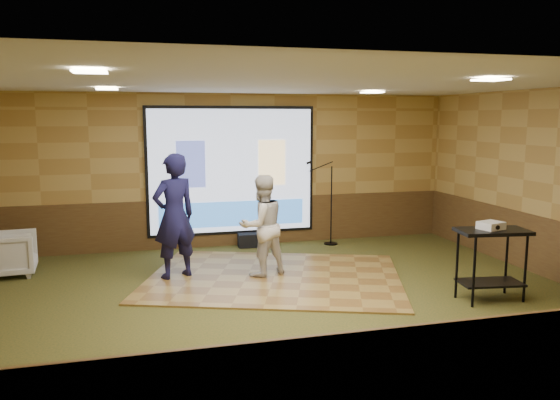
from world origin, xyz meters
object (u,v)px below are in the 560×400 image
object	(u,v)px
dance_floor	(274,277)
mic_stand	(328,220)
player_left	(174,216)
projector_screen	(232,172)
av_table	(492,250)
player_right	(262,225)
banquet_chair	(10,254)
duffel_bag	(249,240)
projector	(491,225)

from	to	relation	value
dance_floor	mic_stand	distance (m)	2.61
dance_floor	player_left	size ratio (longest dim) A/B	2.01
projector_screen	av_table	world-z (taller)	projector_screen
player_right	player_left	bearing A→B (deg)	-28.33
banquet_chair	duffel_bag	distance (m)	4.24
duffel_bag	dance_floor	bearing A→B (deg)	-90.78
player_right	mic_stand	world-z (taller)	mic_stand
projector_screen	mic_stand	xyz separation A→B (m)	(1.88, -0.39, -0.98)
dance_floor	player_right	distance (m)	0.85
projector_screen	av_table	bearing A→B (deg)	-54.97
dance_floor	player_right	xyz separation A→B (m)	(-0.17, 0.13, 0.82)
projector_screen	player_left	bearing A→B (deg)	-122.22
player_right	projector	distance (m)	3.40
player_right	banquet_chair	world-z (taller)	player_right
player_right	mic_stand	size ratio (longest dim) A/B	0.95
player_left	projector_screen	bearing A→B (deg)	-145.93
dance_floor	mic_stand	xyz separation A→B (m)	(1.62, 1.98, 0.48)
projector_screen	player_right	xyz separation A→B (m)	(0.09, -2.24, -0.64)
av_table	duffel_bag	xyz separation A→B (m)	(-2.63, 3.98, -0.58)
projector_screen	duffel_bag	distance (m)	1.39
projector_screen	projector	world-z (taller)	projector_screen
av_table	duffel_bag	distance (m)	4.80
projector_screen	mic_stand	distance (m)	2.16
projector	projector_screen	bearing A→B (deg)	109.24
player_right	banquet_chair	size ratio (longest dim) A/B	2.07
dance_floor	duffel_bag	xyz separation A→B (m)	(0.03, 2.18, 0.12)
projector_screen	player_left	world-z (taller)	projector_screen
projector_screen	duffel_bag	xyz separation A→B (m)	(0.29, -0.19, -1.34)
mic_stand	banquet_chair	world-z (taller)	mic_stand
player_right	duffel_bag	world-z (taller)	player_right
mic_stand	projector	bearing A→B (deg)	-82.27
projector_screen	player_right	size ratio (longest dim) A/B	2.05
dance_floor	player_left	distance (m)	1.86
projector_screen	player_left	size ratio (longest dim) A/B	1.69
player_right	duffel_bag	size ratio (longest dim) A/B	3.80
dance_floor	player_left	bearing A→B (deg)	166.62
player_right	mic_stand	xyz separation A→B (m)	(1.79, 1.85, -0.34)
av_table	banquet_chair	xyz separation A→B (m)	(-6.75, 3.02, -0.36)
player_left	duffel_bag	distance (m)	2.55
player_left	player_right	bearing A→B (deg)	146.71
player_right	duffel_bag	xyz separation A→B (m)	(0.20, 2.05, -0.70)
mic_stand	av_table	bearing A→B (deg)	-82.11
projector_screen	duffel_bag	size ratio (longest dim) A/B	7.81
av_table	mic_stand	world-z (taller)	mic_stand
av_table	banquet_chair	size ratio (longest dim) A/B	1.29
player_left	projector	bearing A→B (deg)	129.20
dance_floor	projector_screen	bearing A→B (deg)	96.27
dance_floor	duffel_bag	bearing A→B (deg)	89.22
player_right	av_table	distance (m)	3.43
projector_screen	mic_stand	bearing A→B (deg)	-11.59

